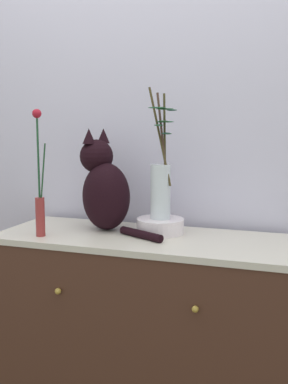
{
  "coord_description": "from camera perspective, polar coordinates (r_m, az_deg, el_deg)",
  "views": [
    {
      "loc": [
        0.58,
        -1.7,
        1.27
      ],
      "look_at": [
        0.0,
        0.0,
        1.0
      ],
      "focal_mm": 42.71,
      "sensor_mm": 36.0,
      "label": 1
    }
  ],
  "objects": [
    {
      "name": "wall_back",
      "position": [
        2.09,
        2.72,
        9.23
      ],
      "size": [
        4.4,
        0.08,
        2.6
      ],
      "primitive_type": "cube",
      "color": "silver",
      "rests_on": "ground_plane"
    },
    {
      "name": "sideboard",
      "position": [
        1.99,
        -0.0,
        -17.09
      ],
      "size": [
        1.2,
        0.48,
        0.82
      ],
      "color": "#47291D",
      "rests_on": "ground_plane"
    },
    {
      "name": "cat_sitting",
      "position": [
        1.95,
        -4.96,
        0.55
      ],
      "size": [
        0.44,
        0.29,
        0.43
      ],
      "color": "black",
      "rests_on": "sideboard"
    },
    {
      "name": "vase_slim_green",
      "position": [
        1.87,
        -12.9,
        -0.46
      ],
      "size": [
        0.05,
        0.04,
        0.51
      ],
      "color": "maroon",
      "rests_on": "sideboard"
    },
    {
      "name": "bowl_porcelain",
      "position": [
        1.9,
        2.04,
        -4.24
      ],
      "size": [
        0.2,
        0.2,
        0.06
      ],
      "primitive_type": "cylinder",
      "color": "white",
      "rests_on": "sideboard"
    },
    {
      "name": "vase_glass_clear",
      "position": [
        1.86,
        2.11,
        1.0
      ],
      "size": [
        0.12,
        0.16,
        0.53
      ],
      "color": "silver",
      "rests_on": "bowl_porcelain"
    }
  ]
}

